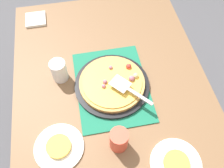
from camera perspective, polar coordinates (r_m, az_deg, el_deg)
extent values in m
plane|color=#4C4C51|center=(1.92, 0.00, -12.38)|extent=(8.00, 8.00, 0.00)
cube|color=brown|center=(1.26, 0.00, -0.85)|extent=(1.40, 1.00, 0.03)
cube|color=brown|center=(1.96, -16.44, 7.11)|extent=(0.07, 0.07, 0.72)
cube|color=brown|center=(2.02, 9.13, 10.88)|extent=(0.07, 0.07, 0.72)
cube|color=#196B4C|center=(1.24, 0.00, -0.42)|extent=(0.48, 0.36, 0.01)
cylinder|color=black|center=(1.23, 0.00, -0.17)|extent=(0.38, 0.38, 0.01)
cylinder|color=tan|center=(1.22, 0.00, 0.25)|extent=(0.33, 0.33, 0.02)
cylinder|color=#EAB747|center=(1.21, 0.00, 0.58)|extent=(0.30, 0.30, 0.01)
sphere|color=#B76675|center=(1.25, -0.32, 3.90)|extent=(0.02, 0.02, 0.02)
sphere|color=#E5CC7F|center=(1.22, 5.58, 1.95)|extent=(0.03, 0.03, 0.03)
sphere|color=#B76675|center=(1.18, -1.99, -0.52)|extent=(0.02, 0.02, 0.02)
sphere|color=#B76675|center=(1.20, -1.63, 0.49)|extent=(0.02, 0.02, 0.02)
sphere|color=#E5CC7F|center=(1.21, 1.16, 1.06)|extent=(0.02, 0.02, 0.02)
sphere|color=red|center=(1.25, 3.92, 4.17)|extent=(0.03, 0.03, 0.03)
sphere|color=#338433|center=(1.19, 0.67, -0.07)|extent=(0.02, 0.02, 0.02)
sphere|color=#B76675|center=(1.21, 4.63, 1.29)|extent=(0.03, 0.03, 0.03)
sphere|color=#E5CC7F|center=(1.20, 1.89, 0.80)|extent=(0.02, 0.02, 0.02)
cylinder|color=white|center=(1.13, -12.32, -14.31)|extent=(0.22, 0.22, 0.01)
cylinder|color=white|center=(1.12, 14.77, -17.62)|extent=(0.22, 0.22, 0.01)
cylinder|color=gold|center=(1.12, -12.44, -14.10)|extent=(0.11, 0.11, 0.02)
cylinder|color=gold|center=(1.11, 14.92, -17.44)|extent=(0.11, 0.11, 0.02)
cylinder|color=#E04C38|center=(1.06, 1.63, -13.00)|extent=(0.08, 0.08, 0.12)
cylinder|color=white|center=(1.25, -12.33, 3.07)|extent=(0.08, 0.08, 0.12)
cube|color=silver|center=(1.17, 1.94, 0.06)|extent=(0.11, 0.11, 0.00)
cube|color=#B2B2B7|center=(1.14, 6.60, -2.91)|extent=(0.12, 0.11, 0.01)
cube|color=white|center=(1.62, -17.48, 14.28)|extent=(0.12, 0.12, 0.02)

